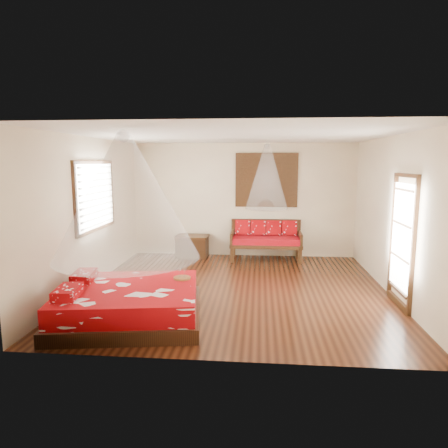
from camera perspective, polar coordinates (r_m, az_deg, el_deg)
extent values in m
cube|color=black|center=(7.54, 1.75, -9.30)|extent=(5.50, 5.50, 0.02)
cube|color=white|center=(7.18, 1.86, 12.61)|extent=(5.50, 5.50, 0.02)
cube|color=beige|center=(7.88, -18.67, 1.54)|extent=(0.02, 5.50, 2.80)
cube|color=beige|center=(7.59, 23.10, 1.03)|extent=(0.02, 5.50, 2.80)
cube|color=beige|center=(9.97, 2.73, 3.43)|extent=(5.50, 0.02, 2.80)
cube|color=beige|center=(4.51, -0.25, -3.14)|extent=(5.50, 0.02, 2.80)
cube|color=black|center=(6.29, -13.27, -12.25)|extent=(2.33, 2.16, 0.20)
cube|color=#950409|center=(6.20, -13.35, -10.09)|extent=(2.21, 2.05, 0.30)
cube|color=#950409|center=(5.95, -21.43, -9.07)|extent=(0.37, 0.58, 0.14)
cube|color=#950409|center=(6.67, -19.37, -7.04)|extent=(0.37, 0.58, 0.14)
cube|color=black|center=(9.40, 1.16, -4.24)|extent=(0.08, 0.08, 0.42)
cube|color=black|center=(9.43, 10.82, -4.36)|extent=(0.08, 0.08, 0.42)
cube|color=black|center=(10.02, 1.41, -3.42)|extent=(0.08, 0.08, 0.42)
cube|color=black|center=(10.05, 10.46, -3.54)|extent=(0.08, 0.08, 0.42)
cube|color=black|center=(9.66, 5.98, -2.91)|extent=(1.70, 0.76, 0.08)
cube|color=#9B0605|center=(9.63, 6.00, -2.27)|extent=(1.64, 0.70, 0.14)
cube|color=black|center=(9.93, 5.98, -0.87)|extent=(1.70, 0.06, 0.55)
cube|color=black|center=(9.64, 1.18, -1.90)|extent=(0.06, 0.76, 0.30)
cube|color=black|center=(9.67, 10.81, -2.03)|extent=(0.06, 0.76, 0.30)
cube|color=#950409|center=(9.81, 2.69, -0.55)|extent=(0.36, 0.19, 0.38)
cube|color=#950409|center=(9.80, 4.90, -0.58)|extent=(0.36, 0.19, 0.38)
cube|color=#950409|center=(9.81, 7.10, -0.61)|extent=(0.36, 0.19, 0.38)
cube|color=#950409|center=(9.83, 9.31, -0.64)|extent=(0.36, 0.19, 0.38)
cube|color=black|center=(9.97, -4.55, -3.30)|extent=(0.76, 0.55, 0.49)
cube|color=black|center=(9.91, -4.57, -1.77)|extent=(0.80, 0.59, 0.05)
cube|color=black|center=(9.89, 6.09, 6.25)|extent=(1.52, 0.06, 1.32)
cube|color=black|center=(9.88, 6.09, 6.25)|extent=(1.35, 0.04, 1.10)
cube|color=black|center=(8.02, -17.94, 3.85)|extent=(0.08, 1.74, 1.34)
cube|color=silver|center=(8.00, -17.67, 3.86)|extent=(0.04, 1.54, 1.10)
cube|color=black|center=(7.07, 24.10, -2.43)|extent=(0.08, 1.02, 2.16)
cube|color=white|center=(7.04, 24.00, -1.64)|extent=(0.03, 0.82, 1.70)
cylinder|color=brown|center=(6.43, -6.01, -7.66)|extent=(0.27, 0.27, 0.03)
cone|color=white|center=(5.89, -13.87, 3.85)|extent=(2.11, 2.11, 1.80)
cone|color=white|center=(9.41, 6.15, 6.73)|extent=(0.99, 0.99, 1.50)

